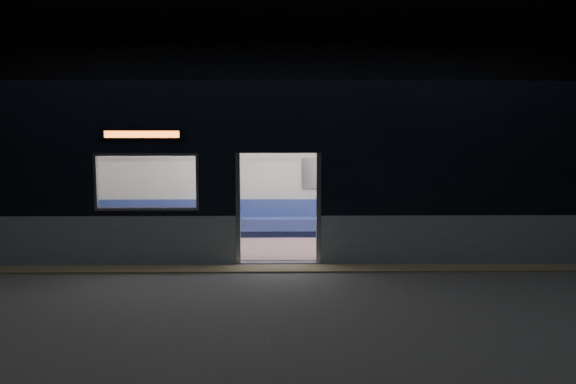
{
  "coord_description": "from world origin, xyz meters",
  "views": [
    {
      "loc": [
        0.01,
        -10.04,
        2.59
      ],
      "look_at": [
        0.2,
        2.3,
        1.19
      ],
      "focal_mm": 38.0,
      "sensor_mm": 36.0,
      "label": 1
    }
  ],
  "objects": [
    {
      "name": "metro_car",
      "position": [
        -0.0,
        2.54,
        1.85
      ],
      "size": [
        18.0,
        3.04,
        3.35
      ],
      "color": "#90A4AC",
      "rests_on": "station_floor"
    },
    {
      "name": "passenger",
      "position": [
        2.6,
        3.55,
        0.77
      ],
      "size": [
        0.42,
        0.66,
        1.3
      ],
      "rotation": [
        0.0,
        0.0,
        -0.21
      ],
      "color": "black",
      "rests_on": "metro_car"
    },
    {
      "name": "handbag",
      "position": [
        2.64,
        3.34,
        0.66
      ],
      "size": [
        0.27,
        0.23,
        0.13
      ],
      "primitive_type": "cube",
      "rotation": [
        0.0,
        0.0,
        -0.07
      ],
      "color": "black",
      "rests_on": "passenger"
    },
    {
      "name": "station_envelope",
      "position": [
        0.0,
        0.0,
        3.66
      ],
      "size": [
        24.0,
        14.0,
        5.0
      ],
      "color": "black",
      "rests_on": "station_floor"
    },
    {
      "name": "tactile_strip",
      "position": [
        0.0,
        0.55,
        0.01
      ],
      "size": [
        22.8,
        0.5,
        0.03
      ],
      "primitive_type": "cube",
      "color": "#8C7F59",
      "rests_on": "station_floor"
    },
    {
      "name": "transit_map",
      "position": [
        1.05,
        3.85,
        1.46
      ],
      "size": [
        0.94,
        0.03,
        0.61
      ],
      "primitive_type": "cube",
      "color": "white",
      "rests_on": "metro_car"
    },
    {
      "name": "station_floor",
      "position": [
        0.0,
        0.0,
        -0.01
      ],
      "size": [
        24.0,
        14.0,
        0.01
      ],
      "primitive_type": "cube",
      "color": "#47494C",
      "rests_on": "ground"
    }
  ]
}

